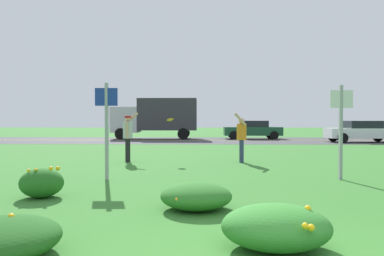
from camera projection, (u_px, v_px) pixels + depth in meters
ground_plane at (218, 157)px, 15.11m from camera, size 120.00×120.00×0.00m
highway_strip at (210, 140)px, 27.36m from camera, size 120.00×9.38×0.01m
highway_center_stripe at (210, 140)px, 27.36m from camera, size 120.00×0.16×0.00m
daylily_clump_mid_center at (42, 183)px, 7.11m from camera, size 0.83×0.79×0.61m
daylily_clump_front_right at (276, 227)px, 4.27m from camera, size 1.27×1.05×0.51m
daylily_clump_mid_right at (196, 196)px, 6.16m from camera, size 1.20×1.10×0.45m
daylily_clump_front_left at (1, 239)px, 3.99m from camera, size 1.26×1.31×0.44m
sign_post_near_path at (107, 121)px, 9.20m from camera, size 0.56×0.10×2.42m
sign_post_by_roadside at (341, 122)px, 9.23m from camera, size 0.56×0.10×2.36m
person_thrower_red_cap_gray_shirt at (128, 134)px, 13.16m from camera, size 0.52×0.49×1.77m
person_catcher_orange_shirt at (241, 136)px, 12.99m from camera, size 0.45×0.49×1.75m
frisbee_orange at (170, 120)px, 13.23m from camera, size 0.26×0.24×0.15m
car_white_center_left at (361, 131)px, 24.99m from camera, size 4.50×2.00×1.45m
car_dark_green_center_right at (253, 130)px, 29.38m from camera, size 4.50×2.00×1.45m
box_truck_silver at (157, 116)px, 29.54m from camera, size 6.70×2.46×3.20m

